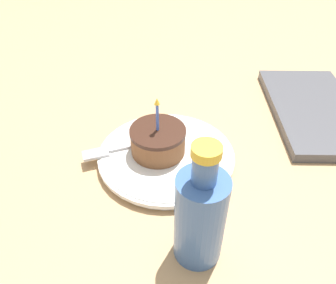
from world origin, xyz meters
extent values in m
cube|color=tan|center=(0.00, 0.00, -0.02)|extent=(2.40, 2.40, 0.04)
cylinder|color=white|center=(-0.02, 0.01, 0.01)|extent=(0.23, 0.23, 0.02)
cylinder|color=white|center=(-0.02, 0.01, 0.01)|extent=(0.24, 0.24, 0.01)
cylinder|color=brown|center=(-0.02, 0.03, 0.04)|extent=(0.09, 0.09, 0.04)
cylinder|color=#381E14|center=(-0.02, 0.03, 0.06)|extent=(0.10, 0.10, 0.01)
cylinder|color=#4C72E0|center=(-0.02, 0.03, 0.09)|extent=(0.01, 0.01, 0.05)
cone|color=yellow|center=(-0.02, 0.03, 0.12)|extent=(0.01, 0.01, 0.01)
cube|color=#B2B2B7|center=(0.00, 0.05, 0.02)|extent=(0.06, 0.13, 0.00)
cube|color=#B2B2B7|center=(-0.03, 0.13, 0.02)|extent=(0.04, 0.05, 0.00)
cylinder|color=#3F66A5|center=(-0.21, -0.04, 0.07)|extent=(0.06, 0.06, 0.14)
cylinder|color=#3F66A5|center=(-0.21, -0.04, 0.16)|extent=(0.03, 0.03, 0.04)
cylinder|color=gold|center=(-0.21, -0.04, 0.18)|extent=(0.03, 0.03, 0.01)
cube|color=#4C4C51|center=(0.13, -0.30, 0.01)|extent=(0.32, 0.18, 0.02)
camera|label=1|loc=(-0.46, 0.00, 0.40)|focal=35.00mm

